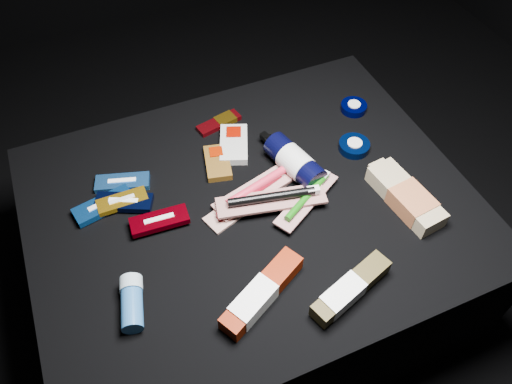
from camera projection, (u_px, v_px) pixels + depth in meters
name	position (u px, v px, depth m)	size (l,w,h in m)	color
ground	(253.00, 288.00, 1.43)	(3.00, 3.00, 0.00)	black
cloth_table	(252.00, 251.00, 1.28)	(0.98, 0.78, 0.40)	black
luna_bar_0	(123.00, 182.00, 1.15)	(0.13, 0.08, 0.02)	#2767B7
luna_bar_1	(104.00, 205.00, 1.11)	(0.14, 0.07, 0.02)	#124E9F
luna_bar_2	(124.00, 202.00, 1.11)	(0.13, 0.10, 0.02)	black
luna_bar_3	(122.00, 201.00, 1.11)	(0.11, 0.04, 0.01)	#BE8713
luna_bar_4	(160.00, 221.00, 1.07)	(0.13, 0.06, 0.02)	#6C000B
clif_bar_0	(217.00, 161.00, 1.19)	(0.08, 0.12, 0.02)	#5C3C12
clif_bar_1	(234.00, 143.00, 1.23)	(0.11, 0.14, 0.02)	beige
power_bar	(221.00, 122.00, 1.28)	(0.12, 0.06, 0.01)	maroon
lotion_bottle	(295.00, 162.00, 1.16)	(0.10, 0.21, 0.07)	black
cream_tin_upper	(354.00, 107.00, 1.31)	(0.07, 0.07, 0.02)	black
cream_tin_lower	(354.00, 146.00, 1.22)	(0.08, 0.08, 0.02)	black
bodywash_bottle	(406.00, 197.00, 1.11)	(0.09, 0.21, 0.04)	tan
deodorant_stick	(132.00, 302.00, 0.95)	(0.07, 0.11, 0.04)	#265B95
toothbrush_pack_0	(251.00, 196.00, 1.12)	(0.24, 0.12, 0.03)	beige
toothbrush_pack_1	(263.00, 184.00, 1.14)	(0.25, 0.12, 0.03)	silver
toothbrush_pack_2	(307.00, 197.00, 1.11)	(0.19, 0.14, 0.02)	beige
toothbrush_pack_3	(273.00, 199.00, 1.09)	(0.25, 0.11, 0.03)	#B1AAA4
toothpaste_carton_red	(259.00, 296.00, 0.96)	(0.20, 0.14, 0.04)	#751600
toothpaste_carton_green	(348.00, 291.00, 0.96)	(0.19, 0.10, 0.04)	#3D3314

